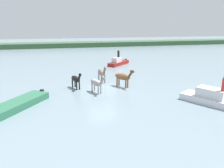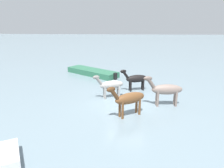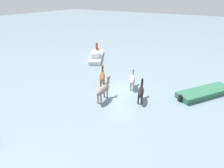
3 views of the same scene
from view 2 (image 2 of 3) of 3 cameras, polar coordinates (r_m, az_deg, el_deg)
ground_plane at (r=13.53m, az=3.72°, el=-4.91°), size 154.19×154.19×0.00m
horse_dark_mare at (r=11.22m, az=4.63°, el=-4.03°), size 1.59×2.19×1.84m
horse_lead at (r=15.52m, az=6.58°, el=1.44°), size 1.01×2.14×1.67m
horse_rear_stallion at (r=13.92m, az=-0.44°, el=-0.24°), size 1.17×2.09×1.67m
horse_dun_straggler at (r=12.98m, az=14.56°, el=-1.50°), size 0.74×2.44×1.89m
boat_motor_center at (r=20.46m, az=-5.41°, el=3.09°), size 4.52×5.46×0.77m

